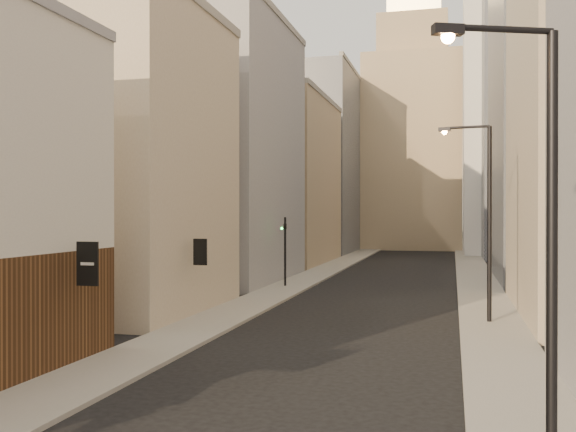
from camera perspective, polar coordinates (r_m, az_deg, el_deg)
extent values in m
cube|color=gray|center=(61.57, 3.91, -4.58)|extent=(3.00, 140.00, 0.15)
cube|color=gray|center=(60.57, 16.14, -4.67)|extent=(3.00, 140.00, 0.15)
cube|color=black|center=(22.80, -17.39, -4.07)|extent=(0.80, 0.08, 1.50)
cube|color=black|center=(31.73, -7.81, -3.19)|extent=(0.70, 0.08, 1.30)
cube|color=tan|center=(35.58, -13.64, 4.60)|extent=(8.00, 12.00, 16.00)
cube|color=gray|center=(50.39, -5.01, 5.63)|extent=(8.00, 16.00, 20.00)
cube|color=tan|center=(67.49, 0.09, 3.01)|extent=(8.00, 18.00, 17.00)
cube|color=gray|center=(87.18, 3.36, 4.71)|extent=(8.00, 20.00, 24.00)
cube|color=gray|center=(56.32, 21.97, 8.12)|extent=(8.00, 20.00, 26.00)
cube|color=gray|center=(86.63, 23.53, 13.42)|extent=(20.00, 22.00, 50.00)
cube|color=tan|center=(97.86, 11.08, 5.40)|extent=(14.00, 14.00, 28.00)
cube|color=tan|center=(100.80, 11.09, 15.07)|extent=(10.00, 10.00, 6.00)
cylinder|color=#FFCC72|center=(102.34, 11.10, 18.05)|extent=(8.00, 8.00, 5.00)
cube|color=silver|center=(84.29, 18.09, 8.26)|extent=(8.00, 8.00, 34.00)
cylinder|color=black|center=(11.91, 22.41, -5.11)|extent=(0.19, 0.19, 8.44)
cylinder|color=black|center=(11.82, 18.39, 15.48)|extent=(1.77, 0.82, 0.11)
cube|color=black|center=(11.44, 14.02, 15.77)|extent=(0.56, 0.39, 0.17)
sphere|color=#FF983F|center=(11.41, 14.02, 15.18)|extent=(0.22, 0.22, 0.22)
cylinder|color=black|center=(31.94, 17.47, -0.80)|extent=(0.21, 0.21, 9.44)
cylinder|color=black|center=(32.27, 15.61, 7.61)|extent=(2.10, 0.35, 0.13)
cube|color=black|center=(32.37, 13.74, 7.50)|extent=(0.60, 0.29, 0.19)
sphere|color=#FF983F|center=(32.35, 13.74, 7.26)|extent=(0.25, 0.25, 0.25)
cylinder|color=black|center=(45.40, -0.26, -3.26)|extent=(0.16, 0.16, 5.00)
imported|color=black|center=(45.33, -0.26, -1.12)|extent=(0.49, 0.49, 1.37)
sphere|color=#19E533|center=(45.39, -0.56, -1.11)|extent=(0.16, 0.16, 0.16)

